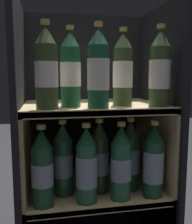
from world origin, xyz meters
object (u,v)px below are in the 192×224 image
object	(u,v)px
bottle_upper_back_0	(70,70)
bottle_lower_front_2	(121,165)
bottle_upper_front_1	(98,70)
bottle_lower_back_1	(99,159)
bottle_upper_front_0	(46,70)
bottle_upper_front_2	(160,70)
bottle_lower_back_2	(130,157)
bottle_upper_back_1	(123,71)
bottle_lower_front_3	(153,163)
bottle_lower_front_1	(86,167)
bottle_lower_back_0	(63,161)
bottle_lower_front_0	(42,170)

from	to	relation	value
bottle_upper_back_0	bottle_lower_front_2	bearing A→B (deg)	-26.11
bottle_upper_front_1	bottle_lower_back_1	size ratio (longest dim) A/B	1.00
bottle_upper_front_0	bottle_upper_front_2	bearing A→B (deg)	0.00
bottle_lower_back_1	bottle_lower_back_2	xyz separation A→B (m)	(0.12, 0.00, -0.00)
bottle_upper_back_1	bottle_lower_front_3	world-z (taller)	bottle_upper_back_1
bottle_upper_back_1	bottle_upper_back_0	bearing A→B (deg)	180.00
bottle_upper_back_1	bottle_lower_front_1	xyz separation A→B (m)	(-0.15, -0.08, -0.33)
bottle_lower_front_2	bottle_lower_back_1	size ratio (longest dim) A/B	1.00
bottle_upper_front_1	bottle_upper_back_1	distance (m)	0.13
bottle_lower_back_0	bottle_upper_front_2	bearing A→B (deg)	-13.78
bottle_lower_front_1	bottle_upper_front_0	bearing A→B (deg)	180.00
bottle_lower_front_1	bottle_lower_back_2	world-z (taller)	same
bottle_upper_front_1	bottle_upper_front_2	xyz separation A→B (m)	(0.21, 0.00, 0.00)
bottle_upper_back_0	bottle_lower_front_3	bearing A→B (deg)	-15.80
bottle_lower_front_3	bottle_upper_back_1	bearing A→B (deg)	139.51
bottle_upper_front_0	bottle_lower_back_1	world-z (taller)	bottle_upper_front_0
bottle_upper_front_2	bottle_lower_front_0	distance (m)	0.52
bottle_upper_front_1	bottle_lower_front_0	size ratio (longest dim) A/B	1.00
bottle_lower_front_1	bottle_lower_front_3	world-z (taller)	same
bottle_lower_front_2	bottle_lower_back_2	bearing A→B (deg)	53.26
bottle_lower_back_1	bottle_lower_back_2	distance (m)	0.12
bottle_lower_front_2	bottle_lower_front_0	bearing A→B (deg)	-180.00
bottle_lower_front_0	bottle_lower_back_1	bearing A→B (deg)	21.15
bottle_lower_front_2	bottle_upper_back_1	bearing A→B (deg)	72.19
bottle_lower_front_0	bottle_lower_back_1	world-z (taller)	same
bottle_upper_front_1	bottle_lower_back_2	world-z (taller)	bottle_upper_front_1
bottle_upper_back_1	bottle_lower_back_1	size ratio (longest dim) A/B	1.00
bottle_upper_front_0	bottle_lower_front_1	world-z (taller)	bottle_upper_front_0
bottle_lower_front_1	bottle_lower_back_0	world-z (taller)	same
bottle_upper_back_0	bottle_lower_front_0	size ratio (longest dim) A/B	1.00
bottle_lower_back_0	bottle_upper_back_1	bearing A→B (deg)	0.00
bottle_upper_front_2	bottle_lower_back_1	bearing A→B (deg)	157.43
bottle_lower_front_0	bottle_upper_back_0	bearing A→B (deg)	37.57
bottle_upper_back_0	bottle_lower_back_1	bearing A→B (deg)	0.00
bottle_upper_front_2	bottle_lower_back_0	bearing A→B (deg)	166.22
bottle_upper_front_2	bottle_upper_back_0	world-z (taller)	same
bottle_upper_front_1	bottle_lower_front_2	xyz separation A→B (m)	(0.08, 0.00, -0.32)
bottle_upper_front_1	bottle_upper_back_0	world-z (taller)	same
bottle_upper_front_0	bottle_lower_back_2	world-z (taller)	bottle_upper_front_0
bottle_upper_back_1	bottle_lower_front_2	world-z (taller)	bottle_upper_back_1
bottle_upper_back_1	bottle_lower_back_0	bearing A→B (deg)	180.00
bottle_upper_back_0	bottle_lower_back_0	size ratio (longest dim) A/B	1.00
bottle_upper_front_1	bottle_lower_front_1	world-z (taller)	bottle_upper_front_1
bottle_lower_back_2	bottle_upper_front_2	bearing A→B (deg)	-47.92
bottle_lower_front_3	bottle_lower_back_2	size ratio (longest dim) A/B	1.00
bottle_lower_back_0	bottle_lower_front_1	bearing A→B (deg)	-47.56
bottle_lower_front_3	bottle_lower_back_2	distance (m)	0.10
bottle_upper_front_0	bottle_upper_back_1	size ratio (longest dim) A/B	1.00
bottle_upper_front_1	bottle_lower_back_2	distance (m)	0.36
bottle_upper_back_1	bottle_lower_front_1	size ratio (longest dim) A/B	1.00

